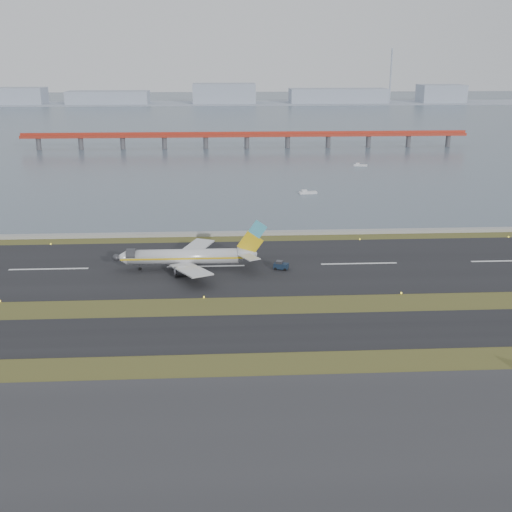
{
  "coord_description": "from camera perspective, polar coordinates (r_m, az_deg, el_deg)",
  "views": [
    {
      "loc": [
        4.12,
        -127.55,
        52.12
      ],
      "look_at": [
        12.54,
        22.0,
        5.16
      ],
      "focal_mm": 45.0,
      "sensor_mm": 36.0,
      "label": 1
    }
  ],
  "objects": [
    {
      "name": "ground",
      "position": [
        137.85,
        -4.71,
        -4.87
      ],
      "size": [
        1000.0,
        1000.0,
        0.0
      ],
      "primitive_type": "plane",
      "color": "#3B4719",
      "rests_on": "ground"
    },
    {
      "name": "apron_strip",
      "position": [
        89.4,
        -5.54,
        -18.31
      ],
      "size": [
        1000.0,
        50.0,
        0.1
      ],
      "primitive_type": "cube",
      "color": "#2C2C2E",
      "rests_on": "ground"
    },
    {
      "name": "taxiway_strip",
      "position": [
        126.81,
        -4.83,
        -6.9
      ],
      "size": [
        1000.0,
        18.0,
        0.1
      ],
      "primitive_type": "cube",
      "color": "black",
      "rests_on": "ground"
    },
    {
      "name": "runway_strip",
      "position": [
        165.98,
        -4.48,
        -0.93
      ],
      "size": [
        1000.0,
        45.0,
        0.1
      ],
      "primitive_type": "cube",
      "color": "black",
      "rests_on": "ground"
    },
    {
      "name": "seawall",
      "position": [
        194.57,
        -4.32,
        1.97
      ],
      "size": [
        1000.0,
        2.5,
        1.0
      ],
      "primitive_type": "cube",
      "color": "#989893",
      "rests_on": "ground"
    },
    {
      "name": "bay_water",
      "position": [
        589.87,
        -3.69,
        12.3
      ],
      "size": [
        1400.0,
        800.0,
        1.3
      ],
      "primitive_type": "cube",
      "color": "#42515F",
      "rests_on": "ground"
    },
    {
      "name": "red_pier",
      "position": [
        380.53,
        -0.82,
        10.64
      ],
      "size": [
        260.0,
        5.0,
        10.2
      ],
      "color": "#A42C1C",
      "rests_on": "ground"
    },
    {
      "name": "far_shoreline",
      "position": [
        749.03,
        -2.56,
        13.87
      ],
      "size": [
        1400.0,
        80.0,
        60.5
      ],
      "color": "#96A0B1",
      "rests_on": "ground"
    },
    {
      "name": "airliner",
      "position": [
        163.06,
        -5.96,
        -0.05
      ],
      "size": [
        38.52,
        32.89,
        12.8
      ],
      "color": "silver",
      "rests_on": "ground"
    },
    {
      "name": "pushback_tug",
      "position": [
        162.95,
        2.22,
        -0.85
      ],
      "size": [
        4.05,
        3.05,
        2.3
      ],
      "rotation": [
        0.0,
        0.0,
        -0.32
      ],
      "color": "#122033",
      "rests_on": "ground"
    },
    {
      "name": "workboat_near",
      "position": [
        254.39,
        4.58,
        5.65
      ],
      "size": [
        7.26,
        3.29,
        1.7
      ],
      "rotation": [
        0.0,
        0.0,
        0.16
      ],
      "color": "silver",
      "rests_on": "ground"
    },
    {
      "name": "workboat_far",
      "position": [
        322.51,
        9.23,
        7.98
      ],
      "size": [
        6.79,
        3.18,
        1.58
      ],
      "rotation": [
        0.0,
        0.0,
        -0.18
      ],
      "color": "silver",
      "rests_on": "ground"
    }
  ]
}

